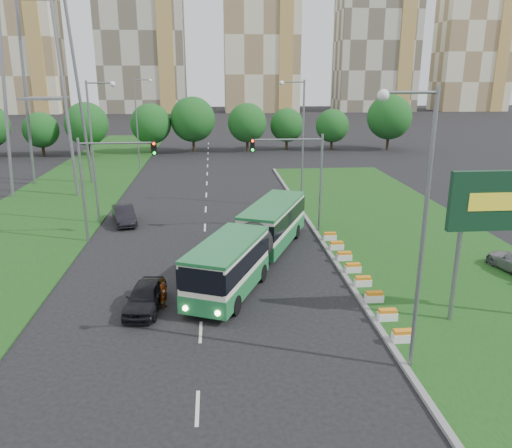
{
  "coord_description": "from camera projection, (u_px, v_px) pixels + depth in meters",
  "views": [
    {
      "loc": [
        -2.14,
        -28.64,
        12.43
      ],
      "look_at": [
        0.67,
        4.02,
        2.6
      ],
      "focal_mm": 35.0,
      "sensor_mm": 36.0,
      "label": 1
    }
  ],
  "objects": [
    {
      "name": "tree_line",
      "position": [
        286.0,
        124.0,
        83.09
      ],
      "size": [
        120.0,
        8.0,
        9.0
      ],
      "primitive_type": null,
      "color": "#134719",
      "rests_on": "ground"
    },
    {
      "name": "left_verge",
      "position": [
        66.0,
        195.0,
        53.44
      ],
      "size": [
        12.0,
        110.0,
        0.1
      ],
      "primitive_type": "cube",
      "color": "#194614",
      "rests_on": "ground"
    },
    {
      "name": "billboard",
      "position": [
        507.0,
        207.0,
        24.58
      ],
      "size": [
        6.0,
        0.37,
        8.0
      ],
      "color": "gray",
      "rests_on": "ground"
    },
    {
      "name": "apartment_tower_west",
      "position": [
        17.0,
        38.0,
        162.0
      ],
      "size": [
        26.0,
        15.0,
        48.0
      ],
      "primitive_type": "cube",
      "color": "beige",
      "rests_on": "ground"
    },
    {
      "name": "median_kerb",
      "position": [
        320.0,
        238.0,
        39.18
      ],
      "size": [
        0.3,
        60.0,
        0.18
      ],
      "primitive_type": "cube",
      "color": "gray",
      "rests_on": "ground"
    },
    {
      "name": "traffic_mast_median",
      "position": [
        301.0,
        168.0,
        39.48
      ],
      "size": [
        5.76,
        0.32,
        8.0
      ],
      "color": "gray",
      "rests_on": "ground"
    },
    {
      "name": "traffic_mast_left",
      "position": [
        103.0,
        173.0,
        37.28
      ],
      "size": [
        5.76,
        0.32,
        8.0
      ],
      "color": "gray",
      "rests_on": "ground"
    },
    {
      "name": "apartment_tower_east",
      "position": [
        376.0,
        41.0,
        171.99
      ],
      "size": [
        27.0,
        15.0,
        47.0
      ],
      "primitive_type": "cube",
      "color": "beige",
      "rests_on": "ground"
    },
    {
      "name": "midrise_east",
      "position": [
        473.0,
        52.0,
        175.87
      ],
      "size": [
        24.0,
        14.0,
        40.0
      ],
      "primitive_type": "cube",
      "color": "beige",
      "rests_on": "ground"
    },
    {
      "name": "shopping_trolley",
      "position": [
        187.0,
        309.0,
        26.95
      ],
      "size": [
        0.36,
        0.38,
        0.62
      ],
      "rotation": [
        0.0,
        0.0,
        -0.34
      ],
      "color": "orange",
      "rests_on": "ground"
    },
    {
      "name": "ground",
      "position": [
        251.0,
        283.0,
        31.08
      ],
      "size": [
        360.0,
        360.0,
        0.0
      ],
      "primitive_type": "plane",
      "color": "black",
      "rests_on": "ground"
    },
    {
      "name": "articulated_bus",
      "position": [
        250.0,
        241.0,
        33.39
      ],
      "size": [
        2.75,
        17.61,
        2.9
      ],
      "rotation": [
        0.0,
        0.0,
        -0.4
      ],
      "color": "silver",
      "rests_on": "ground"
    },
    {
      "name": "apartment_tower_ceast",
      "position": [
        261.0,
        36.0,
        168.28
      ],
      "size": [
        25.0,
        15.0,
        50.0
      ],
      "primitive_type": "cube",
      "color": "beige",
      "rests_on": "ground"
    },
    {
      "name": "apartment_tower_cwest",
      "position": [
        141.0,
        32.0,
        164.71
      ],
      "size": [
        28.0,
        15.0,
        52.0
      ],
      "primitive_type": "cube",
      "color": "beige",
      "rests_on": "ground"
    },
    {
      "name": "flower_planters",
      "position": [
        358.0,
        274.0,
        31.21
      ],
      "size": [
        1.1,
        15.9,
        0.6
      ],
      "primitive_type": null,
      "color": "white",
      "rests_on": "grass_median"
    },
    {
      "name": "pedestrian",
      "position": [
        163.0,
        293.0,
        27.49
      ],
      "size": [
        0.6,
        0.74,
        1.76
      ],
      "primitive_type": "imported",
      "rotation": [
        0.0,
        0.0,
        1.26
      ],
      "color": "gray",
      "rests_on": "ground"
    },
    {
      "name": "street_lamps",
      "position": [
        202.0,
        161.0,
        38.65
      ],
      "size": [
        36.0,
        60.0,
        12.0
      ],
      "primitive_type": null,
      "color": "gray",
      "rests_on": "ground"
    },
    {
      "name": "lane_markings",
      "position": [
        206.0,
        204.0,
        49.92
      ],
      "size": [
        0.2,
        100.0,
        0.01
      ],
      "primitive_type": null,
      "color": "silver",
      "rests_on": "ground"
    },
    {
      "name": "grass_median",
      "position": [
        406.0,
        236.0,
        39.76
      ],
      "size": [
        14.0,
        60.0,
        0.15
      ],
      "primitive_type": "cube",
      "color": "#194614",
      "rests_on": "ground"
    },
    {
      "name": "car_left_far",
      "position": [
        124.0,
        215.0,
        43.19
      ],
      "size": [
        2.89,
        5.01,
        1.56
      ],
      "primitive_type": "imported",
      "rotation": [
        0.0,
        0.0,
        0.28
      ],
      "color": "black",
      "rests_on": "ground"
    },
    {
      "name": "car_left_near",
      "position": [
        145.0,
        297.0,
        27.32
      ],
      "size": [
        2.25,
        4.61,
        1.51
      ],
      "primitive_type": "imported",
      "rotation": [
        0.0,
        0.0,
        -0.11
      ],
      "color": "black",
      "rests_on": "ground"
    }
  ]
}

